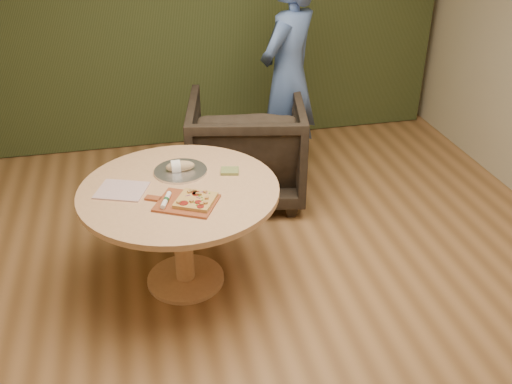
{
  "coord_description": "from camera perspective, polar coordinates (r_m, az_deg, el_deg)",
  "views": [
    {
      "loc": [
        -0.73,
        -2.69,
        2.55
      ],
      "look_at": [
        -0.07,
        0.25,
        0.81
      ],
      "focal_mm": 40.0,
      "sensor_mm": 36.0,
      "label": 1
    }
  ],
  "objects": [
    {
      "name": "bread_roll",
      "position": [
        3.85,
        -7.71,
        2.56
      ],
      "size": [
        0.19,
        0.09,
        0.09
      ],
      "color": "tan",
      "rests_on": "serving_tray"
    },
    {
      "name": "cutlery_roll",
      "position": [
        3.5,
        -9.0,
        -0.8
      ],
      "size": [
        0.09,
        0.19,
        0.03
      ],
      "rotation": [
        0.0,
        0.0,
        -0.33
      ],
      "color": "white",
      "rests_on": "pizza_paddle"
    },
    {
      "name": "green_packet",
      "position": [
        3.83,
        -2.64,
        2.11
      ],
      "size": [
        0.14,
        0.12,
        0.02
      ],
      "primitive_type": "cube",
      "rotation": [
        0.0,
        0.0,
        -0.21
      ],
      "color": "#5B672E",
      "rests_on": "pedestal_table"
    },
    {
      "name": "pedestal_table",
      "position": [
        3.75,
        -7.58,
        -1.45
      ],
      "size": [
        1.29,
        1.29,
        0.75
      ],
      "rotation": [
        0.0,
        0.0,
        -0.19
      ],
      "color": "tan",
      "rests_on": "ground"
    },
    {
      "name": "newspaper",
      "position": [
        3.71,
        -13.28,
        0.17
      ],
      "size": [
        0.37,
        0.34,
        0.01
      ],
      "primitive_type": "cube",
      "rotation": [
        0.0,
        0.0,
        -0.36
      ],
      "color": "white",
      "rests_on": "pedestal_table"
    },
    {
      "name": "pizza_paddle",
      "position": [
        3.5,
        -7.1,
        -1.07
      ],
      "size": [
        0.47,
        0.41,
        0.01
      ],
      "rotation": [
        0.0,
        0.0,
        -0.48
      ],
      "color": "#984726",
      "rests_on": "pedestal_table"
    },
    {
      "name": "flatbread_pizza",
      "position": [
        3.48,
        -6.06,
        -0.79
      ],
      "size": [
        0.3,
        0.3,
        0.04
      ],
      "rotation": [
        0.0,
        0.0,
        -0.48
      ],
      "color": "tan",
      "rests_on": "pizza_paddle"
    },
    {
      "name": "room_shell",
      "position": [
        3.02,
        2.36,
        7.54
      ],
      "size": [
        5.04,
        6.04,
        2.84
      ],
      "color": "#99693D",
      "rests_on": "ground"
    },
    {
      "name": "armchair",
      "position": [
        4.87,
        -0.98,
        4.89
      ],
      "size": [
        1.1,
        1.06,
        0.98
      ],
      "primitive_type": "imported",
      "rotation": [
        0.0,
        0.0,
        2.94
      ],
      "color": "black",
      "rests_on": "ground"
    },
    {
      "name": "curtain",
      "position": [
        5.75,
        -5.42,
        18.3
      ],
      "size": [
        4.8,
        0.14,
        2.78
      ],
      "primitive_type": "cube",
      "color": "#2A3317",
      "rests_on": "ground"
    },
    {
      "name": "serving_tray",
      "position": [
        3.87,
        -7.55,
        2.1
      ],
      "size": [
        0.36,
        0.36,
        0.02
      ],
      "color": "silver",
      "rests_on": "pedestal_table"
    },
    {
      "name": "person_standing",
      "position": [
        5.08,
        3.24,
        11.42
      ],
      "size": [
        0.81,
        0.8,
        1.88
      ],
      "primitive_type": "imported",
      "rotation": [
        0.0,
        0.0,
        3.9
      ],
      "color": "#415A8D",
      "rests_on": "ground"
    }
  ]
}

